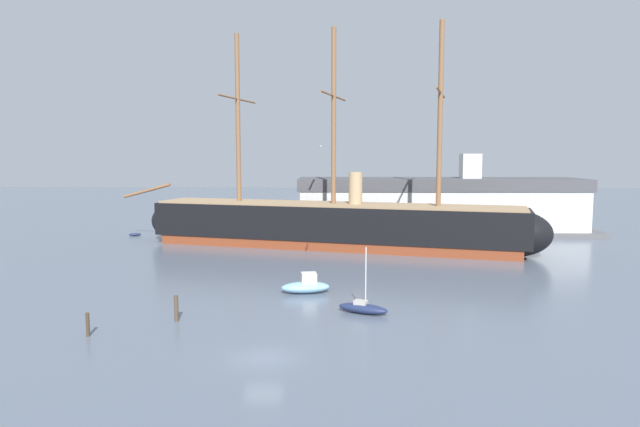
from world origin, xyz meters
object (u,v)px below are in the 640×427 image
dockside_warehouse_right (439,206)px  seagull_in_flight (320,146)px  sailboat_foreground_right (363,308)px  dinghy_far_left (135,234)px  mooring_piling_left_pair (176,308)px  motorboat_near_centre (306,286)px  dinghy_alongside_stern (432,253)px  tall_ship (333,224)px  mooring_piling_nearest (88,325)px  motorboat_far_right (506,238)px

dockside_warehouse_right → seagull_in_flight: size_ratio=38.77×
sailboat_foreground_right → dockside_warehouse_right: dockside_warehouse_right is taller
dinghy_far_left → mooring_piling_left_pair: 52.26m
motorboat_near_centre → seagull_in_flight: 15.72m
sailboat_foreground_right → dinghy_alongside_stern: 30.26m
mooring_piling_left_pair → dinghy_far_left: bearing=113.3°
dinghy_alongside_stern → dockside_warehouse_right: (5.02, 22.13, 4.40)m
dinghy_alongside_stern → mooring_piling_left_pair: size_ratio=1.40×
dinghy_alongside_stern → mooring_piling_left_pair: 40.44m
tall_ship → mooring_piling_left_pair: (-12.69, -36.88, -2.36)m
dockside_warehouse_right → mooring_piling_nearest: bearing=-122.6°
tall_ship → motorboat_far_right: bearing=12.5°
tall_ship → dinghy_alongside_stern: (13.32, -5.92, -3.10)m
mooring_piling_left_pair → seagull_in_flight: size_ratio=1.58×
mooring_piling_nearest → dockside_warehouse_right: (36.55, 57.06, 3.84)m
motorboat_near_centre → seagull_in_flight: size_ratio=3.73×
motorboat_near_centre → motorboat_far_right: bearing=48.3°
mooring_piling_left_pair → dockside_warehouse_right: dockside_warehouse_right is taller
mooring_piling_nearest → seagull_in_flight: seagull_in_flight is taller
sailboat_foreground_right → mooring_piling_left_pair: (-15.31, -2.65, 0.58)m
seagull_in_flight → motorboat_far_right: bearing=42.1°
motorboat_far_right → sailboat_foreground_right: bearing=-121.2°
sailboat_foreground_right → mooring_piling_left_pair: 15.55m
dockside_warehouse_right → mooring_piling_left_pair: bearing=-120.3°
sailboat_foreground_right → mooring_piling_left_pair: sailboat_foreground_right is taller
dinghy_alongside_stern → seagull_in_flight: bearing=-137.0°
dockside_warehouse_right → seagull_in_flight: 42.15m
sailboat_foreground_right → dockside_warehouse_right: bearing=72.7°
dinghy_alongside_stern → seagull_in_flight: seagull_in_flight is taller
sailboat_foreground_right → dinghy_far_left: (-36.00, 45.34, -0.25)m
seagull_in_flight → dinghy_alongside_stern: bearing=43.0°
tall_ship → motorboat_near_centre: 27.49m
dinghy_alongside_stern → motorboat_far_right: size_ratio=0.74×
tall_ship → dinghy_alongside_stern: size_ratio=21.47×
tall_ship → mooring_piling_nearest: bearing=-114.0°
dinghy_far_left → mooring_piling_nearest: bearing=-73.7°
motorboat_far_right → dockside_warehouse_right: bearing=130.0°
motorboat_near_centre → mooring_piling_nearest: 20.72m
motorboat_far_right → dockside_warehouse_right: (-8.60, 10.26, 4.18)m
seagull_in_flight → mooring_piling_nearest: bearing=-128.4°
tall_ship → dinghy_far_left: (-33.38, 11.11, -3.19)m
mooring_piling_nearest → sailboat_foreground_right: bearing=17.6°
motorboat_near_centre → seagull_in_flight: bearing=81.3°
sailboat_foreground_right → motorboat_near_centre: size_ratio=1.14×
dockside_warehouse_right → dinghy_far_left: bearing=-174.4°
motorboat_near_centre → mooring_piling_nearest: motorboat_near_centre is taller
dinghy_alongside_stern → dockside_warehouse_right: 23.11m
dinghy_alongside_stern → dinghy_far_left: size_ratio=1.38×
motorboat_far_right → seagull_in_flight: bearing=-137.9°
motorboat_far_right → seagull_in_flight: 40.72m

